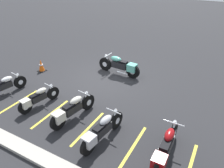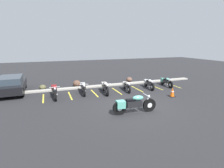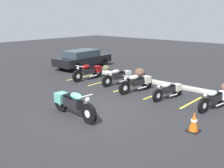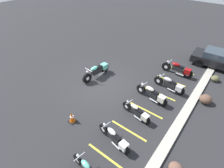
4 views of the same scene
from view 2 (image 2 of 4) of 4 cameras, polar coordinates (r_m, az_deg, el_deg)
ground at (r=10.60m, az=7.31°, el=-7.41°), size 60.00×60.00×0.00m
motorcycle_teal_featured at (r=9.50m, az=6.76°, el=-6.53°), size 2.48×0.70×0.97m
parked_bike_0 at (r=12.90m, az=-18.25°, el=-1.97°), size 0.65×2.32×0.91m
parked_bike_1 at (r=13.38m, az=-9.32°, el=-1.05°), size 0.66×2.19×0.86m
parked_bike_2 at (r=13.33m, az=-2.22°, el=-0.90°), size 0.72×2.22×0.88m
parked_bike_3 at (r=13.98m, az=4.75°, el=-0.52°), size 0.66×1.94×0.77m
parked_bike_4 at (r=14.99m, az=11.88°, el=0.25°), size 0.70×2.03×0.80m
parked_bike_5 at (r=16.14m, az=17.20°, el=0.80°), size 0.61×1.96×0.77m
car_black at (r=15.24m, az=-29.98°, el=-0.07°), size 1.96×4.36×1.29m
concrete_curb at (r=15.49m, az=-2.17°, el=-0.45°), size 18.00×0.50×0.12m
landscape_rock_0 at (r=15.28m, az=-21.70°, el=-1.00°), size 0.72×0.71×0.42m
landscape_rock_1 at (r=17.18m, az=5.65°, el=1.46°), size 0.83×0.83×0.47m
landscape_rock_2 at (r=15.48m, az=-11.45°, el=0.15°), size 0.88×0.91×0.57m
traffic_cone at (r=13.11m, az=19.11°, el=-2.54°), size 0.40×0.40×0.68m
stall_line_0 at (r=12.97m, az=-21.53°, el=-4.37°), size 0.10×2.10×0.00m
stall_line_1 at (r=13.04m, az=-13.51°, el=-3.71°), size 0.10×2.10×0.00m
stall_line_2 at (r=13.35m, az=-5.74°, el=-3.01°), size 0.10×2.10×0.00m
stall_line_3 at (r=13.89m, az=1.55°, el=-2.29°), size 0.10×2.10×0.00m
stall_line_4 at (r=14.65m, az=8.18°, el=-1.61°), size 0.10×2.10×0.00m
stall_line_5 at (r=15.58m, az=14.08°, el=-0.98°), size 0.10×2.10×0.00m
stall_line_6 at (r=16.66m, az=19.27°, el=-0.42°), size 0.10×2.10×0.00m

